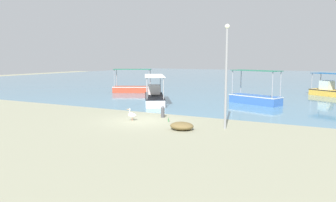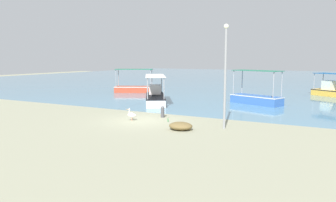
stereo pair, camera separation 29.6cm
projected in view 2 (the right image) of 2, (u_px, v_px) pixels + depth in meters
name	position (u px, v px, depth m)	size (l,w,h in m)	color
ground	(143.00, 121.00, 21.58)	(120.00, 120.00, 0.00)	gray
harbor_water	(274.00, 79.00, 63.73)	(110.00, 90.00, 0.00)	#5687A4
fishing_boat_center	(155.00, 96.00, 29.79)	(4.49, 5.98, 2.54)	silver
fishing_boat_far_right	(134.00, 88.00, 39.13)	(4.92, 3.50, 2.78)	#BB432A
fishing_boat_near_left	(256.00, 98.00, 29.30)	(4.92, 3.18, 3.01)	#3765B6
pelican	(131.00, 115.00, 21.59)	(0.81, 0.32, 0.80)	#E0997A
lamp_post	(225.00, 71.00, 18.67)	(0.28, 0.28, 6.01)	gray
mooring_bollard	(163.00, 111.00, 22.70)	(0.26, 0.26, 0.80)	#47474C
net_pile	(181.00, 126.00, 18.82)	(1.39, 1.18, 0.45)	brown
glass_bottle	(168.00, 120.00, 21.20)	(0.07, 0.07, 0.27)	#3F7F4C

